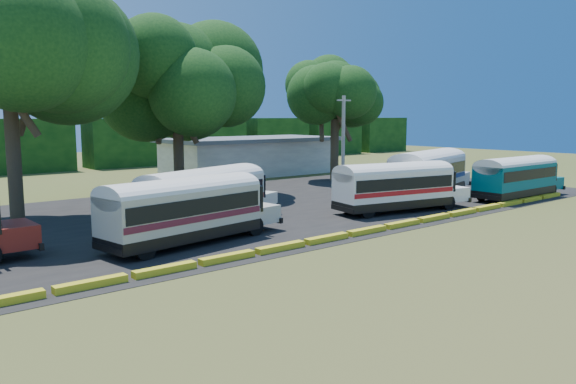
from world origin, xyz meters
TOP-DOWN VIEW (x-y plane):
  - ground at (0.00, 0.00)m, footprint 160.00×160.00m
  - asphalt_strip at (1.00, 12.00)m, footprint 64.00×24.00m
  - curb at (-0.00, 1.00)m, footprint 53.70×0.45m
  - terminal_building at (18.00, 30.00)m, footprint 19.00×9.00m
  - treeline_backdrop at (0.00, 48.00)m, footprint 130.00×4.00m
  - bus_cream_west at (-4.24, 4.94)m, footprint 10.34×3.95m
  - bus_cream_east at (-1.20, 7.98)m, footprint 10.58×5.81m
  - bus_white_red at (11.15, 4.46)m, footprint 10.23×4.36m
  - bus_white_blue at (18.09, 6.88)m, footprint 11.58×5.68m
  - bus_teal at (22.79, 2.30)m, footprint 9.84×2.57m
  - tree_west at (-9.19, 15.84)m, footprint 11.23×11.23m
  - tree_center at (3.58, 19.68)m, footprint 10.17×10.17m
  - tree_east at (20.87, 20.06)m, footprint 7.42×7.42m
  - utility_pole at (16.76, 14.86)m, footprint 1.60×0.30m

SIDE VIEW (x-z plane):
  - ground at x=0.00m, z-range 0.00..0.00m
  - asphalt_strip at x=1.00m, z-range 0.00..0.02m
  - curb at x=0.00m, z-range 0.00..0.30m
  - bus_white_red at x=11.15m, z-range 0.21..3.48m
  - bus_teal at x=22.79m, z-range 0.24..3.46m
  - bus_cream_west at x=-4.24m, z-range 0.22..3.53m
  - bus_cream_east at x=-1.20m, z-range 0.22..3.62m
  - terminal_building at x=18.00m, z-range 0.03..4.03m
  - bus_white_blue at x=18.09m, z-range 0.24..3.94m
  - treeline_backdrop at x=0.00m, z-range 0.00..6.00m
  - utility_pole at x=16.76m, z-range 0.11..8.12m
  - tree_east at x=20.87m, z-range 2.96..14.52m
  - tree_center at x=3.58m, z-range 2.86..16.13m
  - tree_west at x=-9.19m, z-range 3.62..19.18m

